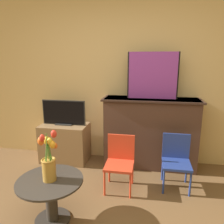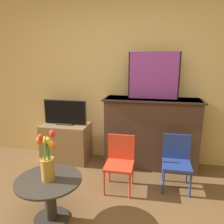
# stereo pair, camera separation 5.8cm
# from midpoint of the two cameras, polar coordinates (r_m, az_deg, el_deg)

# --- Properties ---
(wall_back) EXTENTS (8.00, 0.06, 2.70)m
(wall_back) POSITION_cam_midpoint_polar(r_m,az_deg,el_deg) (3.38, 2.72, 9.72)
(wall_back) COLOR tan
(wall_back) RESTS_ON ground
(fireplace_mantel) EXTENTS (1.39, 0.43, 1.04)m
(fireplace_mantel) POSITION_cam_midpoint_polar(r_m,az_deg,el_deg) (3.28, 10.65, -5.25)
(fireplace_mantel) COLOR #4C3328
(fireplace_mantel) RESTS_ON ground
(painting) EXTENTS (0.70, 0.03, 0.64)m
(painting) POSITION_cam_midpoint_polar(r_m,az_deg,el_deg) (3.12, 11.36, 9.29)
(painting) COLOR black
(painting) RESTS_ON fireplace_mantel
(tv_stand) EXTENTS (0.72, 0.45, 0.59)m
(tv_stand) POSITION_cam_midpoint_polar(r_m,az_deg,el_deg) (3.58, -11.37, -7.70)
(tv_stand) COLOR olive
(tv_stand) RESTS_ON ground
(tv_monitor) EXTENTS (0.68, 0.12, 0.38)m
(tv_monitor) POSITION_cam_midpoint_polar(r_m,az_deg,el_deg) (3.44, -11.71, -0.19)
(tv_monitor) COLOR #2D2D2D
(tv_monitor) RESTS_ON tv_stand
(chair_red) EXTENTS (0.34, 0.34, 0.66)m
(chair_red) POSITION_cam_midpoint_polar(r_m,az_deg,el_deg) (2.76, 2.67, -12.28)
(chair_red) COLOR red
(chair_red) RESTS_ON ground
(chair_blue) EXTENTS (0.34, 0.34, 0.66)m
(chair_blue) POSITION_cam_midpoint_polar(r_m,az_deg,el_deg) (2.90, 17.04, -11.60)
(chair_blue) COLOR navy
(chair_blue) RESTS_ON ground
(side_table) EXTENTS (0.64, 0.64, 0.45)m
(side_table) POSITION_cam_midpoint_polar(r_m,az_deg,el_deg) (2.36, -15.23, -19.78)
(side_table) COLOR #332D28
(side_table) RESTS_ON ground
(vase_tulips) EXTENTS (0.17, 0.19, 0.51)m
(vase_tulips) POSITION_cam_midpoint_polar(r_m,az_deg,el_deg) (2.19, -15.74, -12.18)
(vase_tulips) COLOR #B78433
(vase_tulips) RESTS_ON side_table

